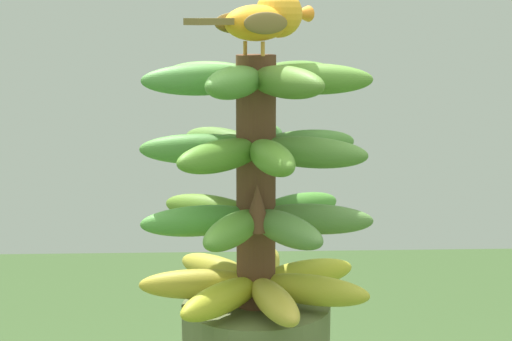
{
  "coord_description": "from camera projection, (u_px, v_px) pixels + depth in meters",
  "views": [
    {
      "loc": [
        0.05,
        1.11,
        1.43
      ],
      "look_at": [
        0.0,
        0.0,
        1.23
      ],
      "focal_mm": 61.01,
      "sensor_mm": 36.0,
      "label": 1
    }
  ],
  "objects": [
    {
      "name": "banana_bunch",
      "position": [
        256.0,
        183.0,
        1.13
      ],
      "size": [
        0.31,
        0.31,
        0.33
      ],
      "color": "brown",
      "rests_on": "banana_tree"
    },
    {
      "name": "perched_bird",
      "position": [
        265.0,
        19.0,
        1.09
      ],
      "size": [
        0.17,
        0.16,
        0.08
      ],
      "color": "#C68933",
      "rests_on": "banana_bunch"
    }
  ]
}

